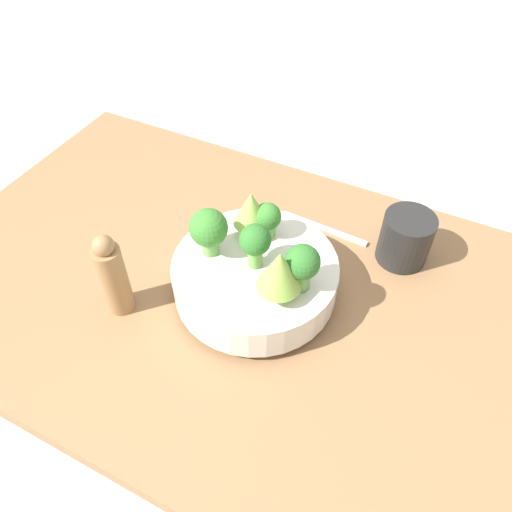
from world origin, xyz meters
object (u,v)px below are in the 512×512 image
Objects in this scene: bowl at (256,278)px; fork at (323,228)px; cup at (405,238)px; pepper_mill at (113,276)px.

bowl is 0.20m from fork.
cup is at bearing -135.13° from bowl.
pepper_mill is 0.91× the size of fork.
cup reaches higher than fork.
pepper_mill is (0.37, 0.30, 0.03)m from cup.
bowl is 2.84× the size of cup.
cup is 0.15m from fork.
pepper_mill is at bearing 53.95° from fork.
pepper_mill reaches higher than fork.
bowl is at bearing 44.87° from cup.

